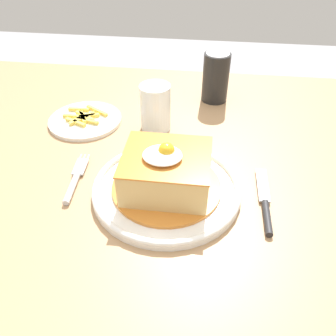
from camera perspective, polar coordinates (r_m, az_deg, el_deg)
The scene contains 9 objects.
ground_plane at distance 1.33m, azimuth -0.14°, elevation -25.99°, with size 6.00×6.00×0.00m, color #99999E.
dining_table at distance 0.78m, azimuth -0.22°, elevation -5.25°, with size 1.25×0.89×0.77m.
main_plate at distance 0.63m, azimuth -0.23°, elevation -3.35°, with size 0.27×0.27×0.02m.
sandwich_meal at distance 0.60m, azimuth -0.26°, elevation -0.75°, with size 0.20×0.20×0.10m.
fork at distance 0.67m, azimuth -15.22°, elevation -2.12°, with size 0.03×0.14×0.01m.
knife at distance 0.62m, azimuth 15.88°, elevation -6.32°, with size 0.02×0.17×0.01m.
soda_can at distance 0.90m, azimuth 7.90°, elevation 14.65°, with size 0.07×0.07×0.12m.
drinking_glass at distance 0.78m, azimuth -2.08°, elevation 9.50°, with size 0.07×0.07×0.10m.
side_plate_fries at distance 0.85m, azimuth -13.56°, elevation 7.77°, with size 0.17×0.17×0.02m.
Camera 1 is at (0.07, -0.55, 1.20)m, focal length 36.82 mm.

